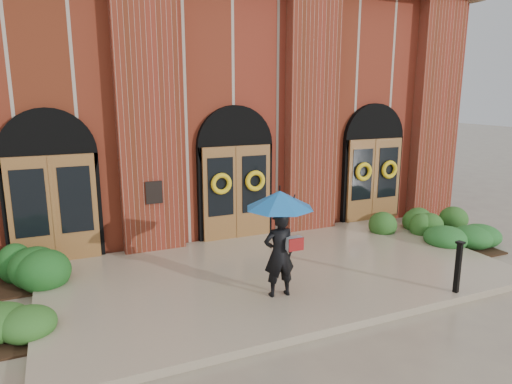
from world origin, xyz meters
TOP-DOWN VIEW (x-y plane):
  - ground at (0.00, 0.00)m, footprint 90.00×90.00m
  - landing at (0.00, 0.15)m, footprint 10.00×5.30m
  - church_building at (0.00, 8.78)m, footprint 16.20×12.53m
  - man_with_umbrella at (-0.59, -1.00)m, footprint 1.42×1.42m
  - metal_post at (2.69, -2.29)m, footprint 0.17×0.17m
  - hedge_wall_right at (5.20, 1.22)m, footprint 2.67×1.07m
  - hedge_front_left at (-5.10, -0.37)m, footprint 1.46×1.25m
  - hedge_front_right at (5.10, -0.15)m, footprint 1.57×1.34m

SIDE VIEW (x-z plane):
  - ground at x=0.00m, z-range 0.00..0.00m
  - landing at x=0.00m, z-range 0.00..0.15m
  - hedge_front_left at x=-5.10m, z-range 0.00..0.52m
  - hedge_front_right at x=5.10m, z-range 0.00..0.55m
  - hedge_wall_right at x=5.20m, z-range 0.00..0.68m
  - metal_post at x=2.69m, z-range 0.18..1.22m
  - man_with_umbrella at x=-0.59m, z-range 0.57..2.65m
  - church_building at x=0.00m, z-range 0.00..7.00m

